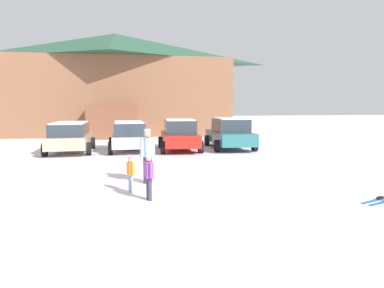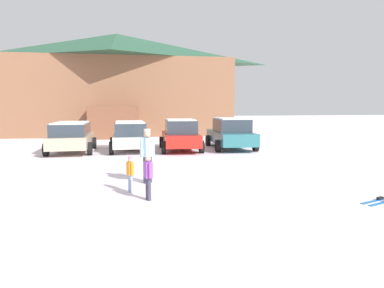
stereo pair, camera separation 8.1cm
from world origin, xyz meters
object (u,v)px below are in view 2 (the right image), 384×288
Objects in this scene: parked_beige_suv at (72,136)px; parked_teal_hatchback at (231,133)px; skier_child_in_purple_jacket at (148,174)px; skier_adult_in_blue_parka at (147,153)px; pair_of_skis at (383,200)px; skier_child_in_orange_jacket at (130,172)px; parked_red_sedan at (180,135)px; ski_lodge at (117,83)px; parked_white_suv at (130,135)px.

parked_teal_hatchback is (8.52, -0.05, 0.01)m from parked_beige_suv.
skier_child_in_purple_jacket is 2.01m from skier_adult_in_blue_parka.
skier_child_in_purple_jacket is 5.90m from pair_of_skis.
skier_child_in_orange_jacket is 0.85× the size of skier_child_in_purple_jacket.
parked_red_sedan reaches higher than skier_child_in_purple_jacket.
ski_lodge is 11.85× the size of skier_adult_in_blue_parka.
parked_beige_suv reaches higher than skier_child_in_purple_jacket.
parked_red_sedan reaches higher than skier_adult_in_blue_parka.
parked_beige_suv is 1.06× the size of parked_white_suv.
parked_teal_hatchback is at bearing -63.61° from ski_lodge.
parked_teal_hatchback is (5.56, -0.04, 0.01)m from parked_white_suv.
parked_teal_hatchback is 4.13× the size of skier_child_in_purple_jacket.
ski_lodge is at bearing 93.59° from skier_adult_in_blue_parka.
parked_teal_hatchback is at bearing 92.65° from pair_of_skis.
parked_teal_hatchback reaches higher than parked_white_suv.
skier_adult_in_blue_parka is at bearing -123.06° from parked_teal_hatchback.
parked_beige_suv is at bearing 107.61° from skier_child_in_orange_jacket.
skier_child_in_purple_jacket is 0.70× the size of skier_adult_in_blue_parka.
skier_adult_in_blue_parka reaches higher than pair_of_skis.
parked_teal_hatchback is (6.42, -12.94, -3.53)m from ski_lodge.
parked_beige_suv is 8.52m from parked_teal_hatchback.
skier_adult_in_blue_parka reaches higher than parked_beige_suv.
skier_child_in_purple_jacket is at bearing -117.95° from parked_teal_hatchback.
parked_beige_suv is 14.35m from pair_of_skis.
pair_of_skis is at bearing -18.92° from skier_child_in_orange_jacket.
ski_lodge reaches higher than parked_white_suv.
skier_child_in_purple_jacket is at bearing -93.10° from skier_adult_in_blue_parka.
pair_of_skis is at bearing -61.35° from parked_white_suv.
skier_child_in_orange_jacket is at bearing 116.06° from skier_child_in_purple_jacket.
skier_child_in_purple_jacket is (1.20, -22.79, -3.73)m from ski_lodge.
parked_beige_suv is 0.90× the size of parked_teal_hatchback.
parked_teal_hatchback is 2.88× the size of skier_adult_in_blue_parka.
ski_lodge is at bearing 104.96° from parked_red_sedan.
pair_of_skis is at bearing -72.51° from parked_red_sedan.
ski_lodge is 4.56× the size of parked_beige_suv.
parked_red_sedan is 11.37m from pair_of_skis.
parked_white_suv reaches higher than parked_beige_suv.
ski_lodge is 23.12m from skier_child_in_purple_jacket.
parked_beige_suv is at bearing 108.41° from skier_child_in_purple_jacket.
skier_child_in_orange_jacket is (-5.66, -8.95, -0.30)m from parked_teal_hatchback.
parked_red_sedan is 3.08× the size of pair_of_skis.
parked_beige_suv is (-2.09, -12.89, -3.54)m from ski_lodge.
parked_beige_suv reaches higher than pair_of_skis.
skier_child_in_orange_jacket is 0.70× the size of pair_of_skis.
parked_teal_hatchback is at bearing 56.94° from skier_adult_in_blue_parka.
pair_of_skis is at bearing -87.35° from parked_teal_hatchback.
pair_of_skis is (3.41, -10.81, -0.82)m from parked_red_sedan.
skier_child_in_purple_jacket is (0.43, -0.89, 0.10)m from skier_child_in_orange_jacket.
ski_lodge is 21.13m from skier_adult_in_blue_parka.
ski_lodge reaches higher than skier_child_in_orange_jacket.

